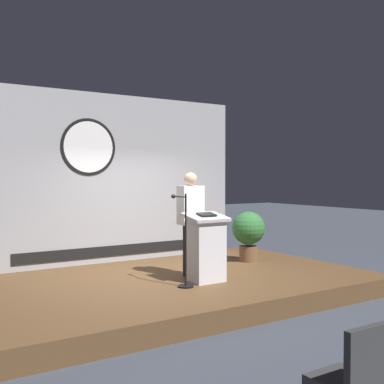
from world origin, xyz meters
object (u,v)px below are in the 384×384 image
Objects in this scene: microphone_stand at (184,254)px; podium at (206,248)px; speaker_person at (191,223)px; audience_chair_left at (353,376)px; potted_plant at (249,231)px.

podium is at bearing 12.05° from microphone_stand.
audience_chair_left is at bearing -107.58° from speaker_person.
microphone_stand is 1.57× the size of audience_chair_left.
microphone_stand is 2.45m from potted_plant.
microphone_stand reaches higher than podium.
speaker_person is at bearing 72.42° from audience_chair_left.
podium is 0.59m from speaker_person.
podium is at bearing -149.06° from potted_plant.
speaker_person is 0.86m from microphone_stand.
podium is 1.23× the size of audience_chair_left.
speaker_person is 1.80m from potted_plant.
podium is 0.48m from microphone_stand.
podium reaches higher than potted_plant.
podium reaches higher than audience_chair_left.
potted_plant is 1.09× the size of audience_chair_left.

